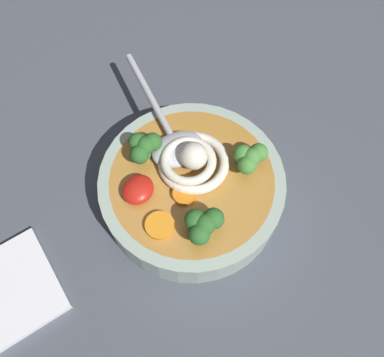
{
  "coord_description": "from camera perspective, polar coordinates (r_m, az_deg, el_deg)",
  "views": [
    {
      "loc": [
        16.79,
        12.3,
        46.11
      ],
      "look_at": [
        -0.03,
        2.42,
        8.01
      ],
      "focal_mm": 37.24,
      "sensor_mm": 36.0,
      "label": 1
    }
  ],
  "objects": [
    {
      "name": "table_slab",
      "position": [
        0.49,
        -2.46,
        -2.13
      ],
      "size": [
        114.11,
        114.11,
        3.36
      ],
      "primitive_type": "cube",
      "color": "#474C56",
      "rests_on": "ground"
    },
    {
      "name": "soup_bowl",
      "position": [
        0.45,
        0.0,
        -1.31
      ],
      "size": [
        20.32,
        20.32,
        4.65
      ],
      "color": "#9EB2A3",
      "rests_on": "table_slab"
    },
    {
      "name": "noodle_pile",
      "position": [
        0.43,
        0.02,
        2.6
      ],
      "size": [
        8.56,
        8.39,
        3.44
      ],
      "color": "silver",
      "rests_on": "soup_bowl"
    },
    {
      "name": "soup_spoon",
      "position": [
        0.44,
        -2.74,
        5.62
      ],
      "size": [
        12.51,
        16.12,
        1.6
      ],
      "rotation": [
        0.0,
        0.0,
        4.11
      ],
      "color": "#B7B7BC",
      "rests_on": "soup_bowl"
    },
    {
      "name": "chili_sauce_dollop",
      "position": [
        0.42,
        -7.76,
        -1.57
      ],
      "size": [
        3.56,
        3.2,
        1.6
      ],
      "primitive_type": "ellipsoid",
      "color": "red",
      "rests_on": "soup_bowl"
    },
    {
      "name": "broccoli_floret_beside_chili",
      "position": [
        0.42,
        8.29,
        3.03
      ],
      "size": [
        3.93,
        3.38,
        3.11
      ],
      "color": "#7A9E60",
      "rests_on": "soup_bowl"
    },
    {
      "name": "broccoli_floret_near_spoon",
      "position": [
        0.38,
        1.63,
        -6.58
      ],
      "size": [
        4.21,
        3.62,
        3.33
      ],
      "color": "#7A9E60",
      "rests_on": "soup_bowl"
    },
    {
      "name": "broccoli_floret_rear",
      "position": [
        0.43,
        -6.95,
        4.54
      ],
      "size": [
        4.0,
        3.44,
        3.16
      ],
      "color": "#7A9E60",
      "rests_on": "soup_bowl"
    },
    {
      "name": "carrot_slice_beside_noodles",
      "position": [
        0.4,
        -4.68,
        -6.7
      ],
      "size": [
        2.95,
        2.95,
        0.58
      ],
      "primitive_type": "cylinder",
      "color": "orange",
      "rests_on": "soup_bowl"
    },
    {
      "name": "carrot_slice_right",
      "position": [
        0.42,
        -1.11,
        -2.26
      ],
      "size": [
        2.48,
        2.48,
        0.63
      ],
      "primitive_type": "cylinder",
      "color": "orange",
      "rests_on": "soup_bowl"
    }
  ]
}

